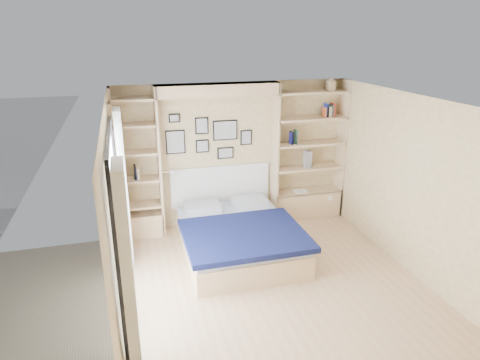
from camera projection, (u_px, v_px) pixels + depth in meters
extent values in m
plane|color=tan|center=(275.00, 287.00, 5.82)|extent=(4.50, 4.50, 0.00)
plane|color=#D7BD83|center=(234.00, 155.00, 7.45)|extent=(4.00, 0.00, 4.00)
plane|color=#D7BD83|center=(377.00, 307.00, 3.36)|extent=(4.00, 0.00, 4.00)
plane|color=#D7BD83|center=(114.00, 219.00, 4.90)|extent=(0.00, 4.50, 4.50)
plane|color=#D7BD83|center=(414.00, 187.00, 5.91)|extent=(0.00, 4.50, 4.50)
plane|color=white|center=(281.00, 103.00, 4.99)|extent=(4.50, 4.50, 0.00)
cube|color=#E1C089|center=(159.00, 163.00, 6.97)|extent=(0.04, 0.35, 2.50)
cube|color=#E1C089|center=(275.00, 154.00, 7.47)|extent=(0.04, 0.35, 2.50)
cube|color=#E1C089|center=(218.00, 90.00, 6.84)|extent=(2.00, 0.35, 0.20)
cube|color=#E1C089|center=(341.00, 149.00, 7.79)|extent=(0.04, 0.35, 2.50)
cube|color=#E1C089|center=(116.00, 167.00, 6.80)|extent=(0.04, 0.35, 2.50)
cube|color=#E1C089|center=(306.00, 203.00, 7.96)|extent=(1.30, 0.35, 0.50)
cube|color=#E1C089|center=(142.00, 224.00, 7.23)|extent=(0.70, 0.35, 0.40)
cube|color=black|center=(108.00, 136.00, 4.59)|extent=(0.04, 2.08, 0.06)
cube|color=black|center=(126.00, 309.00, 5.32)|extent=(0.04, 2.08, 0.06)
cube|color=black|center=(119.00, 277.00, 4.03)|extent=(0.04, 0.06, 2.20)
cube|color=black|center=(118.00, 199.00, 5.89)|extent=(0.04, 0.06, 2.20)
cube|color=silver|center=(117.00, 229.00, 4.95)|extent=(0.01, 2.00, 2.20)
cube|color=white|center=(129.00, 287.00, 3.79)|extent=(0.10, 0.45, 2.30)
cube|color=white|center=(124.00, 188.00, 6.15)|extent=(0.10, 0.45, 2.30)
cube|color=#E1C089|center=(307.00, 191.00, 7.88)|extent=(1.30, 0.35, 0.04)
cube|color=#E1C089|center=(308.00, 168.00, 7.73)|extent=(1.30, 0.35, 0.04)
cube|color=#E1C089|center=(309.00, 144.00, 7.58)|extent=(1.30, 0.35, 0.04)
cube|color=#E1C089|center=(311.00, 119.00, 7.43)|extent=(1.30, 0.35, 0.04)
cube|color=#E1C089|center=(312.00, 92.00, 7.28)|extent=(1.30, 0.35, 0.04)
cube|color=#E1C089|center=(141.00, 205.00, 7.11)|extent=(0.70, 0.35, 0.04)
cube|color=#E1C089|center=(138.00, 180.00, 6.96)|extent=(0.70, 0.35, 0.04)
cube|color=#E1C089|center=(136.00, 153.00, 6.81)|extent=(0.70, 0.35, 0.04)
cube|color=#E1C089|center=(134.00, 125.00, 6.66)|extent=(0.70, 0.35, 0.04)
cube|color=#E1C089|center=(132.00, 100.00, 6.53)|extent=(0.70, 0.35, 0.04)
cube|color=#E1C089|center=(238.00, 243.00, 6.64)|extent=(1.66, 2.07, 0.36)
cube|color=#B1B7C1|center=(238.00, 229.00, 6.57)|extent=(1.62, 2.03, 0.10)
cube|color=#0C1238|center=(244.00, 235.00, 6.22)|extent=(1.76, 1.45, 0.08)
cube|color=#B1B7C1|center=(202.00, 207.00, 7.09)|extent=(0.57, 0.41, 0.12)
cube|color=#B1B7C1|center=(250.00, 202.00, 7.30)|extent=(0.57, 0.41, 0.12)
cube|color=white|center=(220.00, 185.00, 7.54)|extent=(1.76, 0.04, 0.70)
cube|color=black|center=(175.00, 142.00, 7.08)|extent=(0.32, 0.02, 0.40)
cube|color=gray|center=(176.00, 142.00, 7.07)|extent=(0.28, 0.01, 0.36)
cube|color=black|center=(202.00, 126.00, 7.11)|extent=(0.22, 0.02, 0.28)
cube|color=gray|center=(202.00, 126.00, 7.10)|extent=(0.18, 0.01, 0.24)
cube|color=black|center=(202.00, 146.00, 7.23)|extent=(0.22, 0.02, 0.22)
cube|color=gray|center=(203.00, 146.00, 7.22)|extent=(0.18, 0.01, 0.18)
cube|color=black|center=(225.00, 130.00, 7.24)|extent=(0.42, 0.02, 0.34)
cube|color=gray|center=(225.00, 130.00, 7.23)|extent=(0.38, 0.01, 0.30)
cube|color=black|center=(225.00, 153.00, 7.38)|extent=(0.28, 0.02, 0.20)
cube|color=gray|center=(226.00, 153.00, 7.37)|extent=(0.24, 0.01, 0.16)
cube|color=black|center=(246.00, 137.00, 7.38)|extent=(0.20, 0.02, 0.26)
cube|color=gray|center=(246.00, 138.00, 7.37)|extent=(0.16, 0.01, 0.22)
cube|color=black|center=(174.00, 118.00, 6.95)|extent=(0.18, 0.02, 0.14)
cube|color=gray|center=(174.00, 118.00, 6.94)|extent=(0.14, 0.01, 0.10)
cylinder|color=silver|center=(169.00, 172.00, 6.98)|extent=(0.20, 0.02, 0.02)
cone|color=white|center=(175.00, 172.00, 7.01)|extent=(0.13, 0.12, 0.15)
cylinder|color=silver|center=(268.00, 163.00, 7.41)|extent=(0.20, 0.02, 0.02)
cone|color=white|center=(263.00, 165.00, 7.39)|extent=(0.13, 0.12, 0.15)
cube|color=navy|center=(291.00, 138.00, 7.45)|extent=(0.03, 0.15, 0.21)
cube|color=black|center=(291.00, 138.00, 7.45)|extent=(0.03, 0.15, 0.22)
cube|color=#BFB28C|center=(296.00, 138.00, 7.47)|extent=(0.04, 0.15, 0.20)
cube|color=#26593F|center=(295.00, 137.00, 7.46)|extent=(0.03, 0.15, 0.24)
cube|color=#A34722|center=(324.00, 112.00, 7.45)|extent=(0.02, 0.15, 0.16)
cube|color=navy|center=(326.00, 110.00, 7.45)|extent=(0.03, 0.15, 0.23)
cube|color=black|center=(326.00, 111.00, 7.46)|extent=(0.03, 0.15, 0.20)
cube|color=#BFB28C|center=(329.00, 112.00, 7.47)|extent=(0.04, 0.15, 0.17)
cube|color=#23513F|center=(331.00, 110.00, 7.48)|extent=(0.03, 0.15, 0.21)
cube|color=#A51E1E|center=(332.00, 110.00, 7.48)|extent=(0.03, 0.15, 0.23)
cube|color=navy|center=(136.00, 173.00, 6.91)|extent=(0.02, 0.15, 0.19)
cube|color=black|center=(135.00, 172.00, 6.90)|extent=(0.03, 0.15, 0.23)
cube|color=tan|center=(138.00, 173.00, 6.92)|extent=(0.03, 0.15, 0.19)
cube|color=#E1C089|center=(331.00, 86.00, 7.33)|extent=(0.13, 0.13, 0.15)
cone|color=#E1C089|center=(331.00, 79.00, 7.29)|extent=(0.20, 0.20, 0.08)
cube|color=slate|center=(307.00, 159.00, 7.66)|extent=(0.12, 0.12, 0.30)
cube|color=white|center=(301.00, 191.00, 7.78)|extent=(0.22, 0.16, 0.03)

